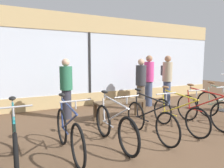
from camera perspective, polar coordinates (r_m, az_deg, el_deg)
The scene contains 14 objects.
ground_plane at distance 4.54m, azimuth 9.50°, elevation -14.11°, with size 24.00×24.00×0.00m, color brown.
shop_back_wall at distance 7.23m, azimuth -6.50°, elevation 6.87°, with size 12.00×0.08×3.20m.
bicycle_far_left at distance 3.48m, azimuth -26.00°, elevation -14.57°, with size 0.46×1.75×1.03m.
bicycle_left at distance 3.57m, azimuth -12.34°, elevation -13.34°, with size 0.46×1.70×1.03m.
bicycle_center_left at distance 3.85m, azimuth 0.54°, elevation -11.85°, with size 0.46×1.69×1.02m.
bicycle_center at distance 4.29m, azimuth 10.63°, elevation -9.96°, with size 0.46×1.71×1.02m.
bicycle_center_right at distance 4.88m, azimuth 18.25°, elevation -8.20°, with size 0.46×1.72×1.01m.
bicycle_right at distance 5.44m, azimuth 24.62°, elevation -6.79°, with size 0.46×1.74×1.03m.
bicycle_far_right at distance 6.11m, azimuth 29.26°, elevation -5.54°, with size 0.46×1.74×1.05m.
display_bench at distance 5.48m, azimuth 2.29°, elevation -5.80°, with size 1.40×0.44×0.52m.
customer_near_rack at distance 7.17m, azimuth 10.46°, elevation 1.29°, with size 0.43×0.43×1.79m.
customer_by_window at distance 6.54m, azimuth 8.24°, elevation 0.21°, with size 0.36×0.36×1.67m.
customer_mid_floor at distance 5.62m, azimuth -12.92°, elevation -0.99°, with size 0.34×0.34×1.66m.
customer_near_bench at distance 7.43m, azimuth 15.43°, elevation 1.49°, with size 0.42×0.54×1.79m.
Camera 1 is at (-2.56, -3.39, 1.60)m, focal length 32.00 mm.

